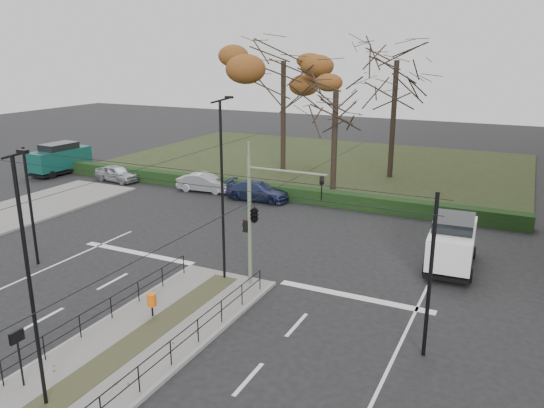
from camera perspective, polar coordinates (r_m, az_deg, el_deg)
The scene contains 19 objects.
ground at distance 22.04m, azimuth -11.05°, elevation -12.32°, with size 140.00×140.00×0.00m, color black.
median_island at distance 20.35m, azimuth -15.40°, elevation -14.97°, with size 4.40×15.00×0.14m, color #63605E.
park at distance 51.65m, azimuth 4.96°, elevation 4.51°, with size 38.00×26.00×0.10m, color #242E17.
hedge at distance 39.63m, azimuth -2.02°, elevation 1.66°, with size 38.00×1.00×1.00m, color black.
median_railing at distance 19.84m, azimuth -15.79°, elevation -12.85°, with size 4.14×13.24×0.92m.
catenary at distance 21.88m, azimuth -9.00°, elevation -2.65°, with size 20.00×34.00×6.00m.
traffic_light at distance 23.37m, azimuth -1.70°, elevation -0.91°, with size 3.98×2.26×5.85m.
litter_bin at distance 22.01m, azimuth -12.82°, elevation -10.05°, with size 0.38×0.38×0.96m.
info_panel at distance 18.78m, azimuth -25.70°, elevation -13.31°, with size 0.11×0.50×1.93m.
streetlamp_median_near at distance 16.55m, azimuth -24.58°, elevation -7.73°, with size 0.65×0.13×7.80m.
streetlamp_median_far at distance 23.86m, azimuth -5.34°, elevation 1.57°, with size 0.70×0.14×8.42m.
parked_car_first at distance 45.66m, azimuth -16.36°, elevation 3.18°, with size 1.60×3.97×1.35m, color #AFB2B7.
parked_car_second at distance 40.96m, azimuth -7.25°, elevation 2.30°, with size 1.48×4.23×1.39m, color #AFB2B7.
parked_car_third at distance 38.28m, azimuth -1.55°, elevation 1.43°, with size 1.93×4.74×1.38m, color #20284B.
white_van at distance 27.72m, azimuth 18.81°, elevation -3.83°, with size 2.45×5.02×2.58m.
green_van at distance 50.15m, azimuth -21.83°, elevation 4.62°, with size 2.46×5.59×2.70m.
rust_tree at distance 46.53m, azimuth 1.25°, elevation 15.09°, with size 9.68×9.68×12.45m.
bare_tree_center at distance 45.26m, azimuth 13.24°, elevation 13.95°, with size 7.20×7.20×12.77m.
bare_tree_near at distance 40.27m, azimuth 6.88°, elevation 11.28°, with size 5.23×5.23×10.02m.
Camera 1 is at (12.01, -15.29, 10.38)m, focal length 35.00 mm.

